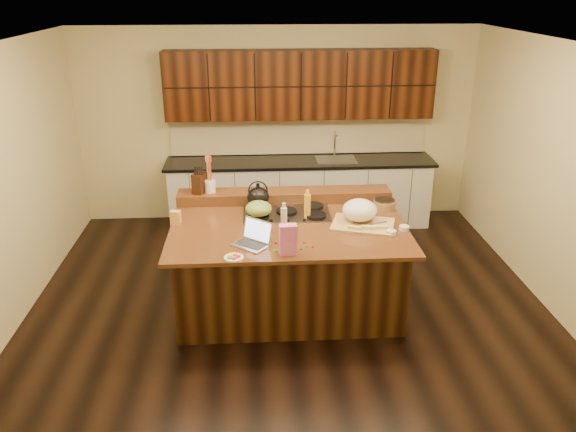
{
  "coord_description": "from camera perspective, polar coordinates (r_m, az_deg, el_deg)",
  "views": [
    {
      "loc": [
        -0.33,
        -5.24,
        3.22
      ],
      "look_at": [
        0.0,
        0.05,
        1.0
      ],
      "focal_mm": 35.0,
      "sensor_mm": 36.0,
      "label": 1
    }
  ],
  "objects": [
    {
      "name": "ramekin_b",
      "position": [
        5.73,
        11.71,
        -1.2
      ],
      "size": [
        0.12,
        0.12,
        0.04
      ],
      "primitive_type": "cylinder",
      "rotation": [
        0.0,
        0.0,
        -0.2
      ],
      "color": "white",
      "rests_on": "island"
    },
    {
      "name": "gumdrop_4",
      "position": [
        5.18,
        0.34,
        -3.52
      ],
      "size": [
        0.02,
        0.02,
        0.02
      ],
      "primitive_type": "ellipsoid",
      "color": "red",
      "rests_on": "island"
    },
    {
      "name": "package_box",
      "position": [
        5.85,
        -11.35,
        -0.15
      ],
      "size": [
        0.11,
        0.09,
        0.14
      ],
      "primitive_type": "cube",
      "rotation": [
        0.0,
        0.0,
        -0.15
      ],
      "color": "#F9B157",
      "rests_on": "island"
    },
    {
      "name": "gumdrop_1",
      "position": [
        5.17,
        -1.22,
        -3.57
      ],
      "size": [
        0.02,
        0.02,
        0.02
      ],
      "primitive_type": "ellipsoid",
      "color": "#198C26",
      "rests_on": "island"
    },
    {
      "name": "island",
      "position": [
        5.93,
        0.03,
        -4.97
      ],
      "size": [
        2.4,
        1.6,
        0.92
      ],
      "color": "black",
      "rests_on": "ground"
    },
    {
      "name": "gumdrop_7",
      "position": [
        5.26,
        1.86,
        -3.1
      ],
      "size": [
        0.02,
        0.02,
        0.02
      ],
      "primitive_type": "ellipsoid",
      "color": "#198C26",
      "rests_on": "island"
    },
    {
      "name": "candy_plate",
      "position": [
        5.09,
        -5.53,
        -4.22
      ],
      "size": [
        0.19,
        0.19,
        0.01
      ],
      "primitive_type": "cylinder",
      "rotation": [
        0.0,
        0.0,
        -0.04
      ],
      "color": "white",
      "rests_on": "island"
    },
    {
      "name": "back_counter",
      "position": [
        7.82,
        1.22,
        6.09
      ],
      "size": [
        3.7,
        0.66,
        2.4
      ],
      "color": "silver",
      "rests_on": "ground"
    },
    {
      "name": "vinegar_bottle",
      "position": [
        5.55,
        -0.42,
        -0.36
      ],
      "size": [
        0.07,
        0.07,
        0.25
      ],
      "primitive_type": "cylinder",
      "rotation": [
        0.0,
        0.0,
        -0.02
      ],
      "color": "silver",
      "rests_on": "island"
    },
    {
      "name": "wooden_tray",
      "position": [
        5.78,
        7.37,
        0.26
      ],
      "size": [
        0.72,
        0.61,
        0.25
      ],
      "rotation": [
        0.0,
        0.0,
        -0.31
      ],
      "color": "tan",
      "rests_on": "island"
    },
    {
      "name": "ramekin_c",
      "position": [
        6.21,
        9.01,
        0.89
      ],
      "size": [
        0.11,
        0.11,
        0.04
      ],
      "primitive_type": "cylinder",
      "rotation": [
        0.0,
        0.0,
        0.07
      ],
      "color": "white",
      "rests_on": "island"
    },
    {
      "name": "kitchen_timer",
      "position": [
        5.63,
        8.46,
        -1.29
      ],
      "size": [
        0.09,
        0.09,
        0.07
      ],
      "primitive_type": "cone",
      "rotation": [
        0.0,
        0.0,
        0.18
      ],
      "color": "silver",
      "rests_on": "island"
    },
    {
      "name": "strainer_bowl",
      "position": [
        6.22,
        9.78,
        1.12
      ],
      "size": [
        0.31,
        0.31,
        0.09
      ],
      "primitive_type": "cylinder",
      "rotation": [
        0.0,
        0.0,
        -0.38
      ],
      "color": "#996B3F",
      "rests_on": "island"
    },
    {
      "name": "room",
      "position": [
        5.58,
        0.03,
        3.12
      ],
      "size": [
        5.52,
        5.02,
        2.72
      ],
      "color": "black",
      "rests_on": "ground"
    },
    {
      "name": "gumdrop_3",
      "position": [
        5.22,
        -1.82,
        -3.35
      ],
      "size": [
        0.02,
        0.02,
        0.02
      ],
      "primitive_type": "ellipsoid",
      "color": "#198C26",
      "rests_on": "island"
    },
    {
      "name": "gumdrop_2",
      "position": [
        5.35,
        1.66,
        -2.67
      ],
      "size": [
        0.02,
        0.02,
        0.02
      ],
      "primitive_type": "ellipsoid",
      "color": "red",
      "rests_on": "island"
    },
    {
      "name": "gumdrop_8",
      "position": [
        5.34,
        -1.21,
        -2.71
      ],
      "size": [
        0.02,
        0.02,
        0.02
      ],
      "primitive_type": "ellipsoid",
      "color": "red",
      "rests_on": "island"
    },
    {
      "name": "knife_block",
      "position": [
        6.32,
        -8.95,
        3.35
      ],
      "size": [
        0.18,
        0.22,
        0.23
      ],
      "primitive_type": "cube",
      "rotation": [
        0.0,
        0.0,
        -0.39
      ],
      "color": "black",
      "rests_on": "back_ledge"
    },
    {
      "name": "pink_bag",
      "position": [
        5.07,
        0.02,
        -2.42
      ],
      "size": [
        0.16,
        0.1,
        0.29
      ],
      "primitive_type": "cube",
      "rotation": [
        0.0,
        0.0,
        0.09
      ],
      "color": "pink",
      "rests_on": "island"
    },
    {
      "name": "oil_bottle",
      "position": [
        5.84,
        1.97,
        0.95
      ],
      "size": [
        0.08,
        0.08,
        0.27
      ],
      "primitive_type": "cylinder",
      "rotation": [
        0.0,
        0.0,
        -0.19
      ],
      "color": "gold",
      "rests_on": "island"
    },
    {
      "name": "green_bowl",
      "position": [
        5.84,
        -3.01,
        0.76
      ],
      "size": [
        0.31,
        0.31,
        0.15
      ],
      "primitive_type": "ellipsoid",
      "rotation": [
        0.0,
        0.0,
        0.13
      ],
      "color": "olive",
      "rests_on": "cooktop"
    },
    {
      "name": "cooktop",
      "position": [
        6.0,
        -0.15,
        0.35
      ],
      "size": [
        0.92,
        0.52,
        0.05
      ],
      "color": "gray",
      "rests_on": "island"
    },
    {
      "name": "kettle",
      "position": [
        6.07,
        -3.05,
        1.95
      ],
      "size": [
        0.31,
        0.31,
        0.22
      ],
      "primitive_type": "ellipsoid",
      "rotation": [
        0.0,
        0.0,
        0.39
      ],
      "color": "black",
      "rests_on": "cooktop"
    },
    {
      "name": "gumdrop_9",
      "position": [
        5.34,
        -2.43,
        -2.72
      ],
      "size": [
        0.02,
        0.02,
        0.02
      ],
      "primitive_type": "ellipsoid",
      "color": "#198C26",
      "rests_on": "island"
    },
    {
      "name": "laptop",
      "position": [
        5.31,
        -3.49,
        -2.26
      ],
      "size": [
        0.42,
        0.41,
        0.23
      ],
      "rotation": [
        0.0,
        0.0,
        -0.68
      ],
      "color": "#B7B7BC",
      "rests_on": "island"
    },
    {
      "name": "ramekin_a",
      "position": [
        5.6,
        10.45,
        -1.67
      ],
      "size": [
        0.13,
        0.13,
        0.04
      ],
      "primitive_type": "cylinder",
      "rotation": [
        0.0,
        0.0,
        -0.42
      ],
      "color": "white",
      "rests_on": "island"
    },
    {
      "name": "gumdrop_6",
      "position": [
        5.18,
        -0.72,
        -3.53
      ],
      "size": [
        0.02,
        0.02,
        0.02
      ],
      "primitive_type": "ellipsoid",
      "color": "red",
      "rests_on": "island"
    },
    {
      "name": "back_ledge",
      "position": [
        6.36,
        -0.36,
        2.09
      ],
      "size": [
        2.4,
        0.3,
        0.12
      ],
      "primitive_type": "cube",
      "color": "black",
      "rests_on": "island"
    },
    {
      "name": "utensil_crock",
      "position": [
        6.33,
        -7.91,
        3.01
      ],
      "size": [
        0.15,
        0.15,
        0.14
      ],
      "primitive_type": "cylinder",
      "rotation": [
        0.0,
        0.0,
        0.3
      ],
      "color": "white",
      "rests_on": "back_ledge"
    },
    {
      "name": "gumdrop_5",
      "position": [
        5.21,
        1.34,
        -3.37
      ],
      "size": [
        0.02,
        0.02,
        0.02
      ],
      "primitive_type": "ellipsoid",
      "color": "#198C26",
      "rests_on": "island"
    },
    {
      "name": "gumdrop_0",
      "position": [
        5.26,
        2.57,
        -3.12
      ],
      "size": [
        0.02,
        0.02,
        0.02
      ],
      "primitive_type": "ellipsoid",
      "color": "red",
      "rests_on": "island"
    }
  ]
}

